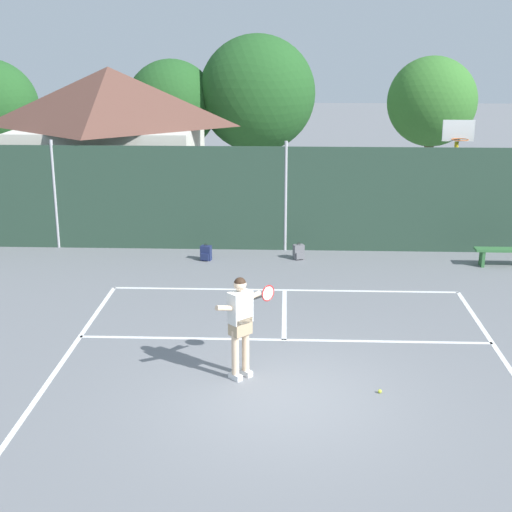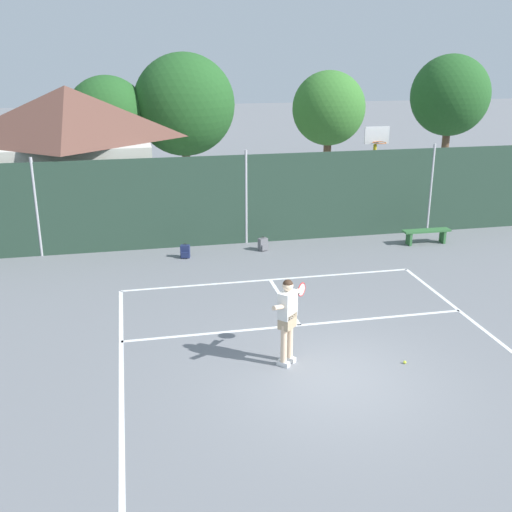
% 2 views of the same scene
% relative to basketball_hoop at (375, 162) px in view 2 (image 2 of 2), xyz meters
% --- Properties ---
extents(ground_plane, '(120.00, 120.00, 0.00)m').
position_rel_basketball_hoop_xyz_m(ground_plane, '(-4.90, -10.22, -2.31)').
color(ground_plane, slate).
extents(court_markings, '(8.30, 11.10, 0.01)m').
position_rel_basketball_hoop_xyz_m(court_markings, '(-4.90, -9.57, -2.31)').
color(court_markings, white).
rests_on(court_markings, ground).
extents(chainlink_fence, '(26.09, 0.09, 3.08)m').
position_rel_basketball_hoop_xyz_m(chainlink_fence, '(-4.90, -1.22, -0.84)').
color(chainlink_fence, '#284233').
rests_on(chainlink_fence, ground).
extents(basketball_hoop, '(0.90, 0.67, 3.55)m').
position_rel_basketball_hoop_xyz_m(basketball_hoop, '(0.00, 0.00, 0.00)').
color(basketball_hoop, yellow).
rests_on(basketball_hoop, ground).
extents(clubhouse_building, '(5.92, 5.10, 4.93)m').
position_rel_basketball_hoop_xyz_m(clubhouse_building, '(-10.53, 2.23, 0.24)').
color(clubhouse_building, silver).
rests_on(clubhouse_building, ground).
extents(treeline_backdrop, '(26.63, 3.95, 5.98)m').
position_rel_basketball_hoop_xyz_m(treeline_backdrop, '(-5.12, 6.99, 1.28)').
color(treeline_backdrop, brown).
rests_on(treeline_backdrop, ground).
extents(tennis_player, '(0.99, 1.12, 1.85)m').
position_rel_basketball_hoop_xyz_m(tennis_player, '(-5.65, -9.44, -1.20)').
color(tennis_player, silver).
rests_on(tennis_player, ground).
extents(tennis_ball, '(0.07, 0.07, 0.07)m').
position_rel_basketball_hoop_xyz_m(tennis_ball, '(-3.27, -9.96, -2.28)').
color(tennis_ball, '#CCE033').
rests_on(tennis_ball, ground).
extents(backpack_navy, '(0.32, 0.29, 0.46)m').
position_rel_basketball_hoop_xyz_m(backpack_navy, '(-7.03, -2.33, -2.12)').
color(backpack_navy, navy).
rests_on(backpack_navy, ground).
extents(backpack_grey, '(0.33, 0.31, 0.46)m').
position_rel_basketball_hoop_xyz_m(backpack_grey, '(-4.52, -2.12, -2.12)').
color(backpack_grey, slate).
rests_on(backpack_grey, ground).
extents(courtside_bench, '(1.60, 0.36, 0.48)m').
position_rel_basketball_hoop_xyz_m(courtside_bench, '(0.89, -2.55, -1.95)').
color(courtside_bench, '#336B38').
rests_on(courtside_bench, ground).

